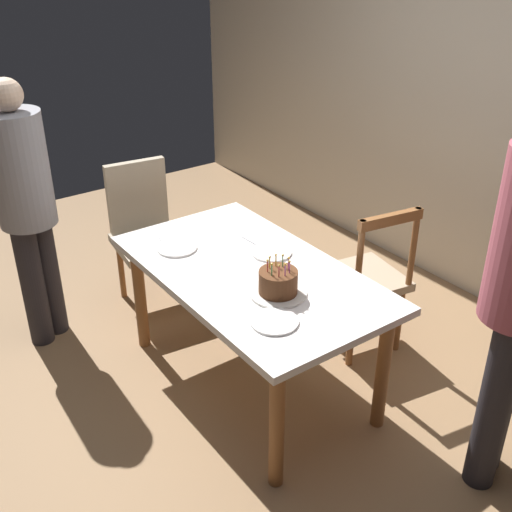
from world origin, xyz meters
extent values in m
plane|color=#93704C|center=(0.00, 0.00, 0.00)|extent=(6.40, 6.40, 0.00)
cube|color=beige|center=(0.00, 1.85, 1.30)|extent=(6.40, 0.10, 2.60)
cube|color=white|center=(0.00, 0.00, 0.71)|extent=(1.53, 0.86, 0.04)
cylinder|color=brown|center=(-0.67, -0.33, 0.34)|extent=(0.07, 0.07, 0.69)
cylinder|color=brown|center=(0.67, -0.33, 0.34)|extent=(0.07, 0.07, 0.69)
cylinder|color=brown|center=(-0.67, 0.33, 0.34)|extent=(0.07, 0.07, 0.69)
cylinder|color=brown|center=(0.67, 0.33, 0.34)|extent=(0.07, 0.07, 0.69)
cylinder|color=silver|center=(0.28, -0.03, 0.73)|extent=(0.28, 0.28, 0.01)
cylinder|color=#563019|center=(0.28, -0.03, 0.80)|extent=(0.19, 0.19, 0.11)
cylinder|color=#D872CC|center=(0.33, -0.03, 0.88)|extent=(0.01, 0.01, 0.05)
sphere|color=#FFC64C|center=(0.33, -0.03, 0.91)|extent=(0.01, 0.01, 0.01)
cylinder|color=#D872CC|center=(0.32, 0.00, 0.88)|extent=(0.01, 0.01, 0.05)
sphere|color=#FFC64C|center=(0.32, 0.00, 0.91)|extent=(0.01, 0.01, 0.01)
cylinder|color=#D872CC|center=(0.29, 0.02, 0.88)|extent=(0.01, 0.01, 0.05)
sphere|color=#FFC64C|center=(0.29, 0.02, 0.91)|extent=(0.01, 0.01, 0.01)
cylinder|color=#66CC72|center=(0.25, 0.01, 0.88)|extent=(0.01, 0.01, 0.05)
sphere|color=#FFC64C|center=(0.25, 0.01, 0.91)|extent=(0.01, 0.01, 0.01)
cylinder|color=yellow|center=(0.23, -0.01, 0.88)|extent=(0.01, 0.01, 0.05)
sphere|color=#FFC64C|center=(0.23, -0.01, 0.91)|extent=(0.01, 0.01, 0.01)
cylinder|color=yellow|center=(0.23, -0.05, 0.88)|extent=(0.01, 0.01, 0.05)
sphere|color=#FFC64C|center=(0.23, -0.05, 0.91)|extent=(0.01, 0.01, 0.01)
cylinder|color=#E54C4C|center=(0.25, -0.08, 0.88)|extent=(0.01, 0.01, 0.05)
sphere|color=#FFC64C|center=(0.25, -0.08, 0.91)|extent=(0.01, 0.01, 0.01)
cylinder|color=#66CC72|center=(0.29, -0.08, 0.88)|extent=(0.01, 0.01, 0.05)
sphere|color=#FFC64C|center=(0.29, -0.08, 0.91)|extent=(0.01, 0.01, 0.01)
cylinder|color=#E54C4C|center=(0.32, -0.06, 0.88)|extent=(0.01, 0.01, 0.05)
sphere|color=#FFC64C|center=(0.32, -0.06, 0.91)|extent=(0.01, 0.01, 0.01)
cylinder|color=white|center=(-0.42, -0.19, 0.73)|extent=(0.22, 0.22, 0.01)
cylinder|color=white|center=(-0.08, 0.19, 0.73)|extent=(0.22, 0.22, 0.01)
cylinder|color=white|center=(0.46, -0.19, 0.73)|extent=(0.22, 0.22, 0.01)
cube|color=silver|center=(-0.58, -0.21, 0.73)|extent=(0.18, 0.03, 0.01)
cube|color=silver|center=(-0.24, 0.19, 0.73)|extent=(0.18, 0.03, 0.01)
cube|color=tan|center=(0.08, 0.75, 0.45)|extent=(0.51, 0.51, 0.05)
cylinder|color=brown|center=(-0.06, 0.95, 0.21)|extent=(0.04, 0.04, 0.42)
cylinder|color=brown|center=(-0.12, 0.61, 0.21)|extent=(0.04, 0.04, 0.42)
cylinder|color=brown|center=(0.27, 0.89, 0.21)|extent=(0.04, 0.04, 0.42)
cylinder|color=brown|center=(0.22, 0.56, 0.21)|extent=(0.04, 0.04, 0.42)
cylinder|color=brown|center=(0.31, 0.90, 0.70)|extent=(0.04, 0.04, 0.50)
cylinder|color=brown|center=(0.25, 0.54, 0.70)|extent=(0.04, 0.04, 0.50)
cube|color=brown|center=(0.28, 0.72, 0.92)|extent=(0.11, 0.40, 0.06)
cube|color=tan|center=(-1.07, -0.04, 0.45)|extent=(0.49, 0.49, 0.05)
cylinder|color=brown|center=(-0.92, -0.23, 0.21)|extent=(0.04, 0.04, 0.42)
cylinder|color=brown|center=(-0.88, 0.10, 0.21)|extent=(0.04, 0.04, 0.42)
cylinder|color=brown|center=(-1.26, -0.19, 0.21)|extent=(0.04, 0.04, 0.42)
cylinder|color=brown|center=(-1.21, 0.15, 0.21)|extent=(0.04, 0.04, 0.42)
cube|color=tan|center=(-1.27, -0.02, 0.70)|extent=(0.10, 0.40, 0.50)
cylinder|color=#262328|center=(-1.08, -0.83, 0.39)|extent=(0.14, 0.14, 0.78)
cylinder|color=#262328|center=(-1.14, -0.71, 0.39)|extent=(0.14, 0.14, 0.78)
cylinder|color=gray|center=(-1.11, -0.77, 1.10)|extent=(0.32, 0.32, 0.65)
sphere|color=beige|center=(-1.11, -0.77, 1.52)|extent=(0.18, 0.18, 0.18)
cylinder|color=#262328|center=(1.16, 0.57, 0.44)|extent=(0.14, 0.14, 0.87)
cylinder|color=#262328|center=(1.21, 0.45, 0.44)|extent=(0.14, 0.14, 0.87)
camera|label=1|loc=(2.31, -1.63, 2.32)|focal=44.13mm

